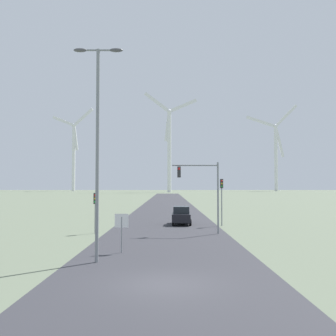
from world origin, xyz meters
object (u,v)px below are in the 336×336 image
Objects in this scene: car_approaching at (183,215)px; traffic_light_mast_overhead at (204,183)px; streetlamp at (100,130)px; wind_turbine_center at (278,150)px; wind_turbine_far_left at (76,151)px; wind_turbine_left at (171,143)px; stop_sign_near at (124,226)px; traffic_light_post_near_left at (97,204)px; traffic_light_post_near_right at (224,192)px.

traffic_light_mast_overhead is at bearing -79.09° from car_approaching.
wind_turbine_center is at bearing 72.53° from streetlamp.
traffic_light_mast_overhead is (6.45, 11.78, -2.71)m from streetlamp.
traffic_light_mast_overhead is 236.59m from wind_turbine_far_left.
stop_sign_near is at bearing -91.00° from wind_turbine_left.
traffic_light_post_near_left is at bearing -92.05° from wind_turbine_left.
traffic_light_post_near_left is 0.73× the size of traffic_light_post_near_right.
streetlamp is 0.20× the size of wind_turbine_left.
streetlamp reaches higher than traffic_light_post_near_right.
stop_sign_near is 247.25m from wind_turbine_center.
streetlamp is 6.02m from stop_sign_near.
streetlamp is at bearing -107.47° from wind_turbine_center.
wind_turbine_far_left reaches higher than traffic_light_post_near_right.
wind_turbine_center is at bearing 73.30° from traffic_light_post_near_right.
wind_turbine_far_left is 0.97× the size of wind_turbine_left.
car_approaching is 181.90m from wind_turbine_left.
stop_sign_near is 10.82m from traffic_light_mast_overhead.
traffic_light_mast_overhead reaches higher than car_approaching.
traffic_light_post_near_right is at bearing -88.57° from wind_turbine_left.
traffic_light_post_near_left is (-3.25, 9.20, 0.85)m from stop_sign_near.
wind_turbine_left reaches higher than stop_sign_near.
traffic_light_mast_overhead is at bearing 61.31° from streetlamp.
wind_turbine_center reaches higher than streetlamp.
traffic_light_post_near_left is 0.06× the size of wind_turbine_center.
streetlamp is 13.00m from traffic_light_post_near_left.
traffic_light_mast_overhead is 0.11× the size of wind_turbine_far_left.
traffic_light_post_near_right is at bearing 62.36° from stop_sign_near.
stop_sign_near is 0.39× the size of traffic_light_mast_overhead.
wind_turbine_far_left reaches higher than traffic_light_post_near_left.
stop_sign_near is 0.04× the size of wind_turbine_left.
traffic_light_post_near_right is 182.89m from wind_turbine_left.
traffic_light_mast_overhead is at bearing -73.95° from wind_turbine_far_left.
wind_turbine_left is (-2.06, 187.43, 23.58)m from traffic_light_mast_overhead.
streetlamp is 2.44× the size of traffic_light_post_near_right.
traffic_light_mast_overhead is 1.40× the size of car_approaching.
car_approaching is 0.07× the size of wind_turbine_left.
traffic_light_mast_overhead is 8.28m from car_approaching.
wind_turbine_center is (133.42, -0.67, 0.24)m from wind_turbine_far_left.
traffic_light_post_near_right is (8.90, 18.01, -3.50)m from streetlamp.
car_approaching is 0.07× the size of wind_turbine_center.
car_approaching is (4.06, 16.47, -0.67)m from stop_sign_near.
traffic_light_post_near_left reaches higher than stop_sign_near.
wind_turbine_far_left is 133.42m from wind_turbine_center.
traffic_light_mast_overhead is at bearing 58.46° from stop_sign_near.
streetlamp is at bearing -108.56° from stop_sign_near.
traffic_light_post_near_right is 230.30m from wind_turbine_center.
stop_sign_near is 9.80m from traffic_light_post_near_left.
wind_turbine_center is at bearing 72.54° from stop_sign_near.
traffic_light_post_near_left is (-2.31, 12.02, -4.38)m from streetlamp.
wind_turbine_left reaches higher than traffic_light_mast_overhead.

